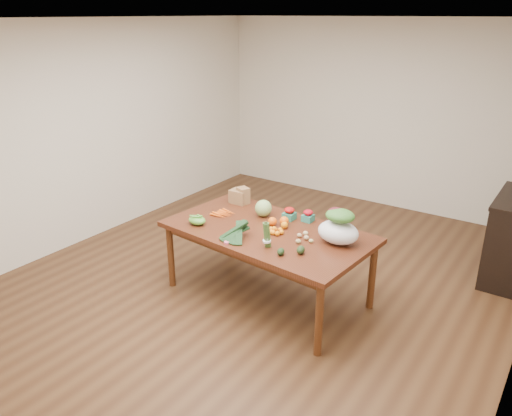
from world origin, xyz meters
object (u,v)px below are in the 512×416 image
Objects in this scene: dining_table at (267,263)px; salad_bag at (338,228)px; asparagus_bundle at (267,235)px; mandarin_cluster at (274,230)px; kale_bunch at (234,232)px; paper_bag at (239,195)px; cabbage at (263,208)px.

dining_table is 5.15× the size of salad_bag.
mandarin_cluster is at bearing 115.22° from asparagus_bundle.
mandarin_cluster is 0.42m from kale_bunch.
asparagus_bundle is at bearing -53.17° from dining_table.
asparagus_bundle is (0.11, -0.29, 0.09)m from mandarin_cluster.
mandarin_cluster is 0.46× the size of salad_bag.
asparagus_bundle is at bearing -69.69° from mandarin_cluster.
salad_bag is at bearing 14.61° from mandarin_cluster.
paper_bag is 0.91m from mandarin_cluster.
cabbage is 0.44× the size of kale_bunch.
dining_table is at bearing -170.78° from salad_bag.
cabbage is at bearing 131.01° from asparagus_bundle.
mandarin_cluster is at bearing -165.39° from salad_bag.
paper_bag is at bearing 148.13° from mandarin_cluster.
dining_table is 8.04× the size of asparagus_bundle.
asparagus_bundle reaches higher than cabbage.
salad_bag is (0.70, 0.11, 0.53)m from dining_table.
cabbage is 0.66m from kale_bunch.
kale_bunch is at bearing -167.21° from asparagus_bundle.
cabbage is 0.46m from mandarin_cluster.
paper_bag is 1.17m from asparagus_bundle.
asparagus_bundle is 0.64× the size of salad_bag.
cabbage is at bearing -20.97° from paper_bag.
paper_bag is at bearing 151.83° from dining_table.
mandarin_cluster is (0.33, -0.31, -0.05)m from cabbage.
salad_bag is at bearing -13.30° from paper_bag.
salad_bag is (0.60, 0.16, 0.11)m from mandarin_cluster.
paper_bag reaches higher than mandarin_cluster.
asparagus_bundle is at bearing 12.79° from kale_bunch.
paper_bag is 1.04× the size of asparagus_bundle.
kale_bunch is (0.54, -0.82, -0.01)m from paper_bag.
paper_bag is 1.45× the size of mandarin_cluster.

